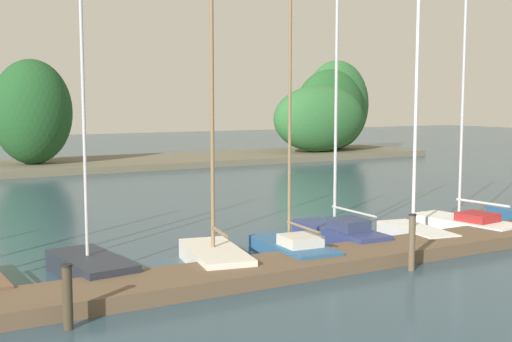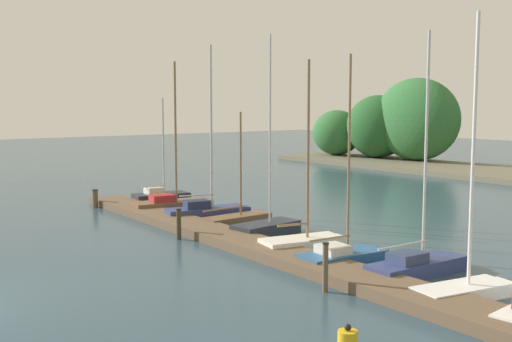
% 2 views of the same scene
% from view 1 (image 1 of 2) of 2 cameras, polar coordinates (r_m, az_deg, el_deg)
% --- Properties ---
extents(dock_pier, '(28.96, 1.80, 0.35)m').
position_cam_1_polar(dock_pier, '(15.51, -2.54, -8.99)').
color(dock_pier, brown).
rests_on(dock_pier, ground).
extents(sailboat_4, '(1.53, 3.16, 8.09)m').
position_cam_1_polar(sailboat_4, '(16.42, -14.21, -7.66)').
color(sailboat_4, '#232833').
rests_on(sailboat_4, ground).
extents(sailboat_5, '(1.78, 3.33, 6.89)m').
position_cam_1_polar(sailboat_5, '(16.91, -3.64, -7.08)').
color(sailboat_5, silver).
rests_on(sailboat_5, ground).
extents(sailboat_6, '(1.48, 3.34, 6.93)m').
position_cam_1_polar(sailboat_6, '(17.82, 3.09, -6.48)').
color(sailboat_6, '#285684').
rests_on(sailboat_6, ground).
extents(sailboat_7, '(1.23, 3.84, 7.54)m').
position_cam_1_polar(sailboat_7, '(19.91, 7.06, -5.07)').
color(sailboat_7, navy).
rests_on(sailboat_7, ground).
extents(sailboat_8, '(1.53, 3.19, 7.75)m').
position_cam_1_polar(sailboat_8, '(20.75, 13.50, -4.66)').
color(sailboat_8, white).
rests_on(sailboat_8, ground).
extents(sailboat_9, '(1.74, 3.87, 7.95)m').
position_cam_1_polar(sailboat_9, '(22.50, 17.43, -4.10)').
color(sailboat_9, white).
rests_on(sailboat_9, ground).
extents(mooring_piling_1, '(0.21, 0.21, 1.23)m').
position_cam_1_polar(mooring_piling_1, '(12.85, -15.94, -10.37)').
color(mooring_piling_1, '#3D3323').
rests_on(mooring_piling_1, ground).
extents(mooring_piling_2, '(0.19, 0.19, 1.43)m').
position_cam_1_polar(mooring_piling_2, '(16.90, 13.29, -5.99)').
color(mooring_piling_2, brown).
rests_on(mooring_piling_2, ground).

